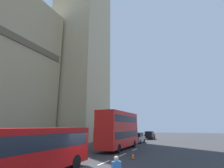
{
  "coord_description": "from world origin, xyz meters",
  "views": [
    {
      "loc": [
        -11.45,
        -7.0,
        3.01
      ],
      "look_at": [
        13.84,
        4.1,
        9.75
      ],
      "focal_mm": 27.84,
      "sensor_mm": 36.0,
      "label": 1
    }
  ],
  "objects_px": {
    "double_decker_bus": "(119,128)",
    "traffic_cone_middle": "(133,156)",
    "sedan_lead": "(138,138)",
    "sedan_trailing": "(150,135)"
  },
  "relations": [
    {
      "from": "double_decker_bus",
      "to": "traffic_cone_middle",
      "type": "height_order",
      "value": "double_decker_bus"
    },
    {
      "from": "double_decker_bus",
      "to": "traffic_cone_middle",
      "type": "relative_size",
      "value": 16.8
    },
    {
      "from": "sedan_lead",
      "to": "sedan_trailing",
      "type": "relative_size",
      "value": 1.0
    },
    {
      "from": "sedan_trailing",
      "to": "traffic_cone_middle",
      "type": "distance_m",
      "value": 26.62
    },
    {
      "from": "double_decker_bus",
      "to": "sedan_trailing",
      "type": "height_order",
      "value": "double_decker_bus"
    },
    {
      "from": "traffic_cone_middle",
      "to": "double_decker_bus",
      "type": "bearing_deg",
      "value": 31.9
    },
    {
      "from": "sedan_lead",
      "to": "sedan_trailing",
      "type": "xyz_separation_m",
      "value": [
        10.29,
        -0.11,
        0.0
      ]
    },
    {
      "from": "double_decker_bus",
      "to": "sedan_lead",
      "type": "distance_m",
      "value": 10.19
    },
    {
      "from": "double_decker_bus",
      "to": "traffic_cone_middle",
      "type": "xyz_separation_m",
      "value": [
        -6.02,
        -3.75,
        -2.43
      ]
    },
    {
      "from": "traffic_cone_middle",
      "to": "sedan_trailing",
      "type": "bearing_deg",
      "value": 8.29
    }
  ]
}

